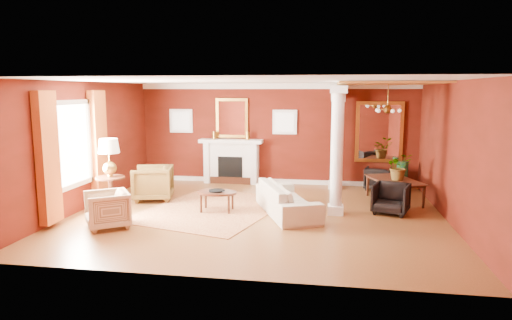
% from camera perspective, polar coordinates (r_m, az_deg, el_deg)
% --- Properties ---
extents(ground, '(8.00, 8.00, 0.00)m').
position_cam_1_polar(ground, '(10.10, 0.15, -6.81)').
color(ground, brown).
rests_on(ground, ground).
extents(room_shell, '(8.04, 7.04, 2.92)m').
position_cam_1_polar(room_shell, '(9.76, 0.15, 4.68)').
color(room_shell, '#5D160C').
rests_on(room_shell, ground).
extents(fireplace, '(1.85, 0.42, 1.29)m').
position_cam_1_polar(fireplace, '(13.39, -3.11, -0.14)').
color(fireplace, white).
rests_on(fireplace, ground).
extents(overmantel_mirror, '(0.95, 0.07, 1.15)m').
position_cam_1_polar(overmantel_mirror, '(13.39, -3.03, 5.26)').
color(overmantel_mirror, gold).
rests_on(overmantel_mirror, fireplace).
extents(flank_window_left, '(0.70, 0.07, 0.70)m').
position_cam_1_polar(flank_window_left, '(13.82, -9.34, 4.85)').
color(flank_window_left, white).
rests_on(flank_window_left, room_shell).
extents(flank_window_right, '(0.70, 0.07, 0.70)m').
position_cam_1_polar(flank_window_right, '(13.17, 3.61, 4.76)').
color(flank_window_right, white).
rests_on(flank_window_right, room_shell).
extents(left_window, '(0.21, 2.55, 2.60)m').
position_cam_1_polar(left_window, '(10.60, -21.68, 1.16)').
color(left_window, white).
rests_on(left_window, room_shell).
extents(column_front, '(0.36, 0.36, 2.80)m').
position_cam_1_polar(column_front, '(10.00, 10.10, 1.24)').
color(column_front, white).
rests_on(column_front, ground).
extents(column_back, '(0.36, 0.36, 2.80)m').
position_cam_1_polar(column_back, '(12.68, 9.93, 2.80)').
color(column_back, white).
rests_on(column_back, ground).
extents(header_beam, '(0.30, 3.20, 0.32)m').
position_cam_1_polar(header_beam, '(11.51, 10.15, 8.16)').
color(header_beam, white).
rests_on(header_beam, column_front).
extents(amber_ceiling, '(2.30, 3.40, 0.04)m').
position_cam_1_polar(amber_ceiling, '(11.44, 16.03, 9.21)').
color(amber_ceiling, '#CC8B3C').
rests_on(amber_ceiling, room_shell).
extents(dining_mirror, '(1.30, 0.07, 1.70)m').
position_cam_1_polar(dining_mirror, '(13.19, 15.15, 3.39)').
color(dining_mirror, gold).
rests_on(dining_mirror, room_shell).
extents(chandelier, '(0.60, 0.62, 0.75)m').
position_cam_1_polar(chandelier, '(11.50, 16.12, 6.10)').
color(chandelier, '#A98435').
rests_on(chandelier, room_shell).
extents(crown_trim, '(8.00, 0.08, 0.16)m').
position_cam_1_polar(crown_trim, '(13.16, 2.55, 9.21)').
color(crown_trim, white).
rests_on(crown_trim, room_shell).
extents(base_trim, '(8.00, 0.08, 0.12)m').
position_cam_1_polar(base_trim, '(13.42, 2.47, -2.66)').
color(base_trim, white).
rests_on(base_trim, ground).
extents(rug, '(3.52, 4.14, 0.01)m').
position_cam_1_polar(rug, '(10.58, -5.37, -6.09)').
color(rug, maroon).
rests_on(rug, ground).
extents(sofa, '(1.48, 2.39, 0.90)m').
position_cam_1_polar(sofa, '(10.07, 3.95, -4.23)').
color(sofa, beige).
rests_on(sofa, ground).
extents(armchair_leopard, '(1.04, 1.09, 0.94)m').
position_cam_1_polar(armchair_leopard, '(11.58, -12.78, -2.62)').
color(armchair_leopard, black).
rests_on(armchair_leopard, ground).
extents(armchair_stripe, '(1.05, 1.07, 0.81)m').
position_cam_1_polar(armchair_stripe, '(9.53, -18.11, -5.70)').
color(armchair_stripe, tan).
rests_on(armchair_stripe, ground).
extents(coffee_table, '(0.90, 0.90, 0.46)m').
position_cam_1_polar(coffee_table, '(10.28, -4.92, -4.19)').
color(coffee_table, black).
rests_on(coffee_table, ground).
extents(coffee_book, '(0.17, 0.09, 0.25)m').
position_cam_1_polar(coffee_book, '(10.22, -5.07, -3.31)').
color(coffee_book, black).
rests_on(coffee_book, coffee_table).
extents(side_table, '(0.65, 0.65, 1.63)m').
position_cam_1_polar(side_table, '(10.82, -17.86, -0.15)').
color(side_table, black).
rests_on(side_table, ground).
extents(dining_table, '(1.07, 1.68, 0.89)m').
position_cam_1_polar(dining_table, '(11.64, 17.05, -2.87)').
color(dining_table, black).
rests_on(dining_table, ground).
extents(dining_chair_near, '(0.91, 0.88, 0.75)m').
position_cam_1_polar(dining_chair_near, '(10.51, 16.52, -4.46)').
color(dining_chair_near, black).
rests_on(dining_chair_near, ground).
extents(dining_chair_far, '(0.79, 0.76, 0.69)m').
position_cam_1_polar(dining_chair_far, '(12.90, 14.99, -2.13)').
color(dining_chair_far, black).
rests_on(dining_chair_far, ground).
extents(green_urn, '(0.34, 0.34, 0.81)m').
position_cam_1_polar(green_urn, '(12.99, 17.77, -2.29)').
color(green_urn, '#154322').
rests_on(green_urn, ground).
extents(potted_plant, '(0.76, 0.80, 0.50)m').
position_cam_1_polar(potted_plant, '(11.47, 17.47, 0.46)').
color(potted_plant, '#26591E').
rests_on(potted_plant, dining_table).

